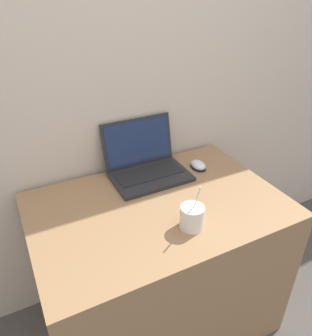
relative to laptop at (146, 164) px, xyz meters
name	(u,v)px	position (x,y,z in m)	size (l,w,h in m)	color
wall_back	(118,74)	(-0.06, 0.15, 0.42)	(7.00, 0.04, 2.50)	beige
desk	(158,267)	(-0.06, -0.26, -0.45)	(1.10, 0.73, 0.78)	#936D47
laptop	(146,164)	(0.00, 0.00, 0.00)	(0.37, 0.30, 0.25)	#232326
drink_cup	(192,217)	(-0.01, -0.45, -0.01)	(0.10, 0.10, 0.21)	silver
computer_mouse	(198,165)	(0.26, -0.07, -0.04)	(0.07, 0.10, 0.04)	black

